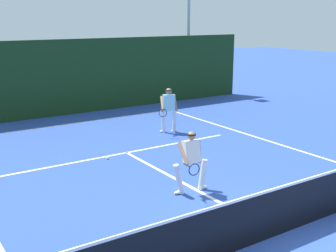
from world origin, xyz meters
TOP-DOWN VIEW (x-y plane):
  - ground_plane at (0.00, 0.00)m, footprint 80.00×80.00m
  - court_line_baseline_far at (0.00, 11.01)m, footprint 9.48×0.10m
  - court_line_service at (0.00, 6.39)m, footprint 7.73×0.10m
  - court_line_centre at (0.00, 3.20)m, footprint 0.10×6.40m
  - tennis_net at (0.00, 0.00)m, footprint 10.40×0.09m
  - player_near at (-0.18, 2.71)m, footprint 0.97×0.85m
  - player_far at (2.50, 7.75)m, footprint 0.98×0.85m
  - tennis_ball at (-0.79, 6.12)m, footprint 0.07×0.07m
  - back_fence_windscreen at (0.00, 12.76)m, footprint 20.05×0.12m
  - light_pole at (8.11, 14.29)m, footprint 0.55×0.44m

SIDE VIEW (x-z plane):
  - ground_plane at x=0.00m, z-range 0.00..0.00m
  - court_line_baseline_far at x=0.00m, z-range 0.00..0.01m
  - court_line_service at x=0.00m, z-range 0.00..0.01m
  - court_line_centre at x=0.00m, z-range 0.00..0.01m
  - tennis_ball at x=-0.79m, z-range 0.00..0.07m
  - tennis_net at x=0.00m, z-range -0.01..1.06m
  - player_near at x=-0.18m, z-range 0.07..1.60m
  - player_far at x=2.50m, z-range 0.08..1.74m
  - back_fence_windscreen at x=0.00m, z-range 0.00..3.26m
  - light_pole at x=8.11m, z-range 0.85..8.45m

